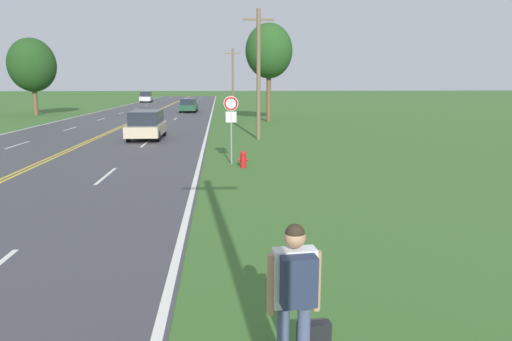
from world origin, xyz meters
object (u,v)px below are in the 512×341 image
at_px(hitchhiker_person, 295,287).
at_px(tree_left_verge, 269,51).
at_px(tree_behind_sign, 32,65).
at_px(car_silver_suv_mid_near, 146,97).
at_px(traffic_sign, 231,113).
at_px(fire_hydrant, 243,159).
at_px(car_dark_green_van_approaching, 189,105).
at_px(car_champagne_van_nearest, 147,124).

distance_m(hitchhiker_person, tree_left_verge, 35.70).
xyz_separation_m(tree_behind_sign, car_silver_suv_mid_near, (6.50, 31.91, -4.18)).
bearing_deg(hitchhiker_person, traffic_sign, -4.29).
bearing_deg(fire_hydrant, traffic_sign, 119.78).
distance_m(tree_left_verge, car_dark_green_van_approaching, 16.98).
relative_size(tree_behind_sign, car_silver_suv_mid_near, 1.99).
xyz_separation_m(fire_hydrant, car_silver_suv_mid_near, (-13.67, 63.96, 0.62)).
relative_size(fire_hydrant, tree_behind_sign, 0.09).
xyz_separation_m(tree_behind_sign, car_champagne_van_nearest, (14.87, -22.02, -4.26)).
bearing_deg(traffic_sign, tree_behind_sign, 122.25).
xyz_separation_m(fire_hydrant, car_champagne_van_nearest, (-5.31, 10.03, 0.54)).
bearing_deg(fire_hydrant, car_dark_green_van_approaching, 97.07).
xyz_separation_m(fire_hydrant, tree_left_verge, (3.37, 21.91, 5.65)).
xyz_separation_m(hitchhiker_person, car_dark_green_van_approaching, (-4.36, 49.34, -0.29)).
height_order(tree_behind_sign, car_champagne_van_nearest, tree_behind_sign).
bearing_deg(tree_left_verge, car_silver_suv_mid_near, 112.06).
height_order(fire_hydrant, car_dark_green_van_approaching, car_dark_green_van_approaching).
bearing_deg(tree_behind_sign, hitchhiker_person, -66.13).
bearing_deg(fire_hydrant, tree_behind_sign, 122.19).
xyz_separation_m(hitchhiker_person, tree_left_verge, (3.48, 35.19, 4.87)).
xyz_separation_m(tree_left_verge, car_champagne_van_nearest, (-8.68, -11.87, -5.10)).
height_order(tree_left_verge, car_dark_green_van_approaching, tree_left_verge).
relative_size(fire_hydrant, car_silver_suv_mid_near, 0.17).
height_order(hitchhiker_person, car_silver_suv_mid_near, car_silver_suv_mid_near).
distance_m(fire_hydrant, car_silver_suv_mid_near, 65.41).
distance_m(hitchhiker_person, tree_behind_sign, 49.74).
bearing_deg(car_dark_green_van_approaching, car_silver_suv_mid_near, -160.30).
xyz_separation_m(traffic_sign, car_dark_green_van_approaching, (-4.03, 35.28, -1.31)).
bearing_deg(car_dark_green_van_approaching, tree_behind_sign, -74.25).
bearing_deg(fire_hydrant, tree_left_verge, 81.26).
xyz_separation_m(traffic_sign, car_silver_suv_mid_near, (-13.23, 63.18, -1.16)).
distance_m(traffic_sign, tree_behind_sign, 37.10).
distance_m(fire_hydrant, tree_behind_sign, 38.18).
height_order(fire_hydrant, tree_behind_sign, tree_behind_sign).
height_order(traffic_sign, tree_behind_sign, tree_behind_sign).
bearing_deg(car_champagne_van_nearest, car_silver_suv_mid_near, -171.20).
bearing_deg(car_silver_suv_mid_near, car_champagne_van_nearest, -172.94).
height_order(tree_left_verge, car_silver_suv_mid_near, tree_left_verge).
relative_size(tree_left_verge, car_dark_green_van_approaching, 1.69).
relative_size(traffic_sign, car_silver_suv_mid_near, 0.71).
bearing_deg(tree_left_verge, hitchhiker_person, -95.65).
distance_m(hitchhiker_person, car_dark_green_van_approaching, 49.53).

